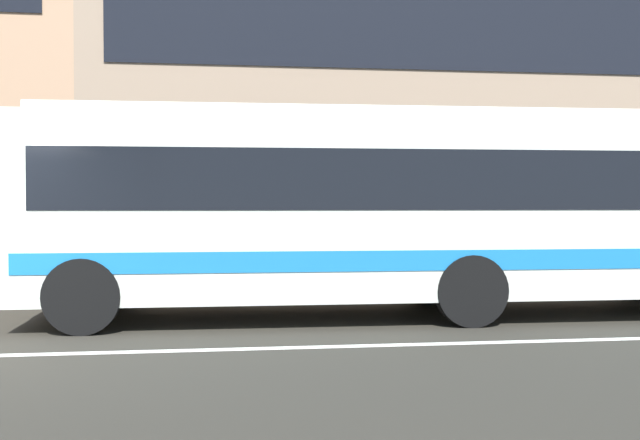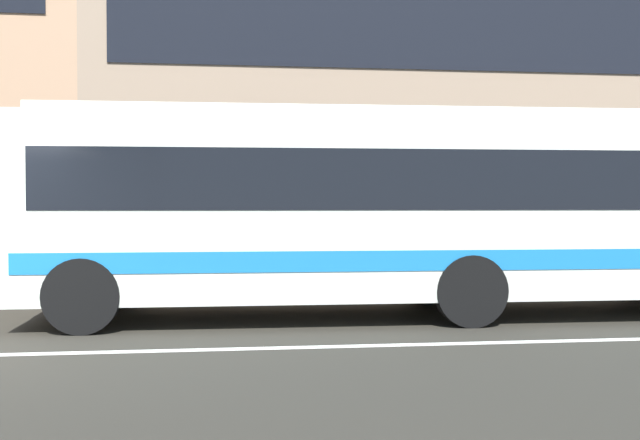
% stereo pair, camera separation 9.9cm
% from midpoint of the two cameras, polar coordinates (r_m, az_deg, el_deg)
% --- Properties ---
extents(apartment_block_right, '(18.24, 10.15, 10.91)m').
position_cam_midpoint_polar(apartment_block_right, '(24.66, 5.69, 10.13)').
color(apartment_block_right, tan).
rests_on(apartment_block_right, ground_plane).
extents(transit_bus, '(11.15, 2.73, 3.06)m').
position_cam_midpoint_polar(transit_bus, '(11.09, 6.92, 1.22)').
color(transit_bus, silver).
rests_on(transit_bus, ground_plane).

